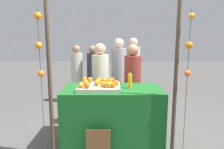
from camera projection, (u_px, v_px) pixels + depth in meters
name	position (u px, v px, depth m)	size (l,w,h in m)	color
ground_plane	(112.00, 139.00, 3.61)	(24.00, 24.00, 0.00)	#565451
stall_counter	(112.00, 114.00, 3.53)	(1.61, 0.85, 0.90)	#196023
orange_tray	(99.00, 87.00, 3.41)	(0.67, 0.61, 0.06)	#B2AD99
orange_0	(116.00, 83.00, 3.40)	(0.08, 0.08, 0.08)	orange
orange_1	(86.00, 85.00, 3.19)	(0.09, 0.09, 0.09)	orange
orange_2	(80.00, 85.00, 3.21)	(0.08, 0.08, 0.08)	orange
orange_3	(113.00, 85.00, 3.23)	(0.08, 0.08, 0.08)	orange
orange_4	(96.00, 83.00, 3.35)	(0.09, 0.09, 0.09)	orange
orange_5	(89.00, 80.00, 3.61)	(0.09, 0.09, 0.09)	orange
orange_6	(112.00, 80.00, 3.64)	(0.07, 0.07, 0.07)	orange
orange_7	(99.00, 80.00, 3.61)	(0.08, 0.08, 0.08)	orange
orange_8	(104.00, 80.00, 3.54)	(0.09, 0.09, 0.09)	orange
orange_9	(110.00, 83.00, 3.34)	(0.08, 0.08, 0.08)	orange
orange_10	(109.00, 80.00, 3.55)	(0.09, 0.09, 0.09)	orange
orange_11	(97.00, 81.00, 3.53)	(0.08, 0.08, 0.08)	orange
orange_12	(85.00, 83.00, 3.37)	(0.09, 0.09, 0.09)	orange
orange_13	(84.00, 80.00, 3.62)	(0.09, 0.09, 0.09)	orange
orange_14	(108.00, 85.00, 3.23)	(0.09, 0.09, 0.09)	orange
orange_15	(103.00, 84.00, 3.27)	(0.08, 0.08, 0.08)	orange
juice_bottle	(129.00, 81.00, 3.43)	(0.07, 0.07, 0.25)	#F7A616
chalkboard_sign	(98.00, 144.00, 3.03)	(0.35, 0.03, 0.44)	brown
vendor_left	(100.00, 88.00, 4.10)	(0.32, 0.32, 1.61)	beige
vendor_right	(132.00, 89.00, 4.06)	(0.32, 0.32, 1.59)	maroon
crowd_person_0	(77.00, 76.00, 5.61)	(0.31, 0.31, 1.52)	beige
crowd_person_1	(92.00, 77.00, 5.49)	(0.31, 0.31, 1.52)	#333338
crowd_person_2	(132.00, 73.00, 5.47)	(0.34, 0.34, 1.72)	beige
crowd_person_3	(118.00, 77.00, 4.97)	(0.34, 0.34, 1.70)	#99999E
canopy_post_left	(49.00, 82.00, 2.96)	(0.06, 0.06, 2.20)	#473828
canopy_post_right	(175.00, 82.00, 2.97)	(0.06, 0.06, 2.20)	#473828
garland_strand_left	(39.00, 46.00, 2.83)	(0.11, 0.10, 2.10)	#2D4C23
garland_strand_right	(189.00, 48.00, 2.87)	(0.10, 0.11, 2.10)	#2D4C23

